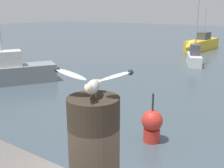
# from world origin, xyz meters

# --- Properties ---
(mooring_post) EXTENTS (0.41, 0.41, 1.10)m
(mooring_post) POSITION_xyz_m (-0.34, -0.42, 2.19)
(mooring_post) COLOR #382D23
(mooring_post) RESTS_ON harbor_quay
(seagull) EXTENTS (0.57, 0.38, 0.23)m
(seagull) POSITION_xyz_m (-0.34, -0.42, 2.86)
(seagull) COLOR tan
(seagull) RESTS_ON mooring_post
(boat_white) EXTENTS (1.96, 3.33, 4.11)m
(boat_white) POSITION_xyz_m (-4.76, 15.36, 0.45)
(boat_white) COLOR silver
(boat_white) RESTS_ON ground_plane
(boat_yellow) EXTENTS (1.65, 5.45, 3.59)m
(boat_yellow) POSITION_xyz_m (-6.34, 21.49, 0.52)
(boat_yellow) COLOR yellow
(boat_yellow) RESTS_ON ground_plane
(channel_buoy) EXTENTS (0.56, 0.56, 1.33)m
(channel_buoy) POSITION_xyz_m (-2.04, 4.10, 0.48)
(channel_buoy) COLOR red
(channel_buoy) RESTS_ON ground_plane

